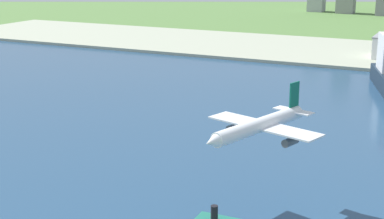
# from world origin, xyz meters

# --- Properties ---
(ground_plane) EXTENTS (2400.00, 2400.00, 0.00)m
(ground_plane) POSITION_xyz_m (0.00, 300.00, 0.00)
(ground_plane) COLOR #52793C
(water_bay) EXTENTS (840.00, 360.00, 0.15)m
(water_bay) POSITION_xyz_m (0.00, 240.00, 0.07)
(water_bay) COLOR navy
(water_bay) RESTS_ON ground
(industrial_pier) EXTENTS (840.00, 140.00, 2.50)m
(industrial_pier) POSITION_xyz_m (0.00, 490.00, 1.25)
(industrial_pier) COLOR #A0A68F
(industrial_pier) RESTS_ON ground
(airplane_landing) EXTENTS (38.73, 45.99, 14.84)m
(airplane_landing) POSITION_xyz_m (9.93, 161.86, 30.82)
(airplane_landing) COLOR silver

